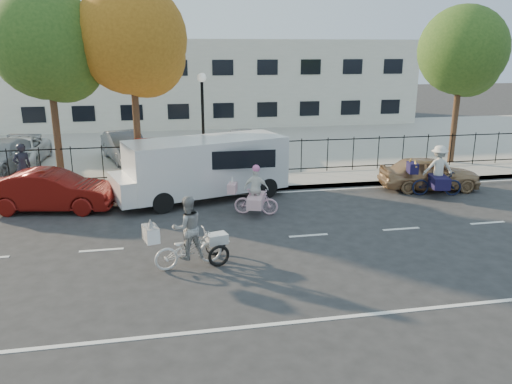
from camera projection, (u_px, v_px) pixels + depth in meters
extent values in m
plane|color=#333334|center=(209.00, 243.00, 14.44)|extent=(120.00, 120.00, 0.00)
cube|color=#A8A399|center=(196.00, 193.00, 19.18)|extent=(60.00, 0.10, 0.15)
cube|color=#A8A399|center=(194.00, 185.00, 20.17)|extent=(60.00, 2.20, 0.15)
cube|color=#A8A399|center=(183.00, 145.00, 28.57)|extent=(60.00, 15.60, 0.15)
cube|color=silver|center=(175.00, 82.00, 37.20)|extent=(34.00, 10.00, 6.00)
cylinder|color=black|center=(203.00, 131.00, 20.35)|extent=(0.12, 0.12, 4.00)
sphere|color=white|center=(202.00, 78.00, 19.75)|extent=(0.36, 0.36, 0.36)
cylinder|color=black|center=(137.00, 160.00, 20.17)|extent=(0.06, 0.06, 1.80)
cylinder|color=black|center=(155.00, 160.00, 20.29)|extent=(0.06, 0.06, 1.80)
cube|color=#59140F|center=(145.00, 146.00, 20.06)|extent=(0.85, 0.04, 0.60)
imported|color=silver|center=(188.00, 249.00, 12.76)|extent=(1.89, 1.05, 0.94)
imported|color=white|center=(188.00, 228.00, 12.60)|extent=(0.93, 0.80, 1.65)
cube|color=white|center=(151.00, 234.00, 12.22)|extent=(0.45, 0.63, 0.38)
cone|color=white|center=(150.00, 222.00, 12.27)|extent=(0.15, 0.15, 0.19)
cone|color=white|center=(150.00, 226.00, 12.03)|extent=(0.15, 0.15, 0.19)
torus|color=black|center=(219.00, 256.00, 12.79)|extent=(0.59, 0.23, 0.58)
torus|color=black|center=(216.00, 245.00, 13.48)|extent=(0.59, 0.23, 0.58)
cube|color=white|center=(217.00, 239.00, 13.04)|extent=(0.60, 0.48, 0.26)
imported|color=#EAB2C7|center=(256.00, 202.00, 16.77)|extent=(1.55, 0.88, 0.90)
imported|color=white|center=(256.00, 189.00, 16.65)|extent=(0.90, 0.59, 1.41)
cube|color=#D19FA8|center=(232.00, 188.00, 16.76)|extent=(0.41, 0.55, 0.32)
cone|color=silver|center=(232.00, 180.00, 16.68)|extent=(0.11, 0.11, 0.29)
cube|color=#D19FA8|center=(256.00, 200.00, 16.76)|extent=(0.84, 1.26, 0.36)
sphere|color=pink|center=(256.00, 169.00, 16.46)|extent=(0.25, 0.25, 0.25)
imported|color=black|center=(437.00, 183.00, 18.95)|extent=(1.95, 1.03, 0.97)
imported|color=silver|center=(438.00, 168.00, 18.78)|extent=(1.21, 0.86, 1.70)
cube|color=#141036|center=(412.00, 168.00, 18.82)|extent=(0.45, 0.65, 0.39)
cone|color=gold|center=(410.00, 161.00, 18.94)|extent=(0.13, 0.25, 0.35)
cone|color=gold|center=(415.00, 163.00, 18.57)|extent=(0.13, 0.25, 0.35)
cube|color=#141036|center=(437.00, 180.00, 18.92)|extent=(0.89, 1.50, 0.43)
cube|color=white|center=(207.00, 165.00, 18.40)|extent=(6.14, 3.69, 1.92)
cube|color=white|center=(120.00, 183.00, 17.98)|extent=(1.11, 2.15, 0.86)
cylinder|color=black|center=(152.00, 198.00, 17.40)|extent=(0.80, 0.48, 0.75)
cylinder|color=black|center=(152.00, 185.00, 19.17)|extent=(0.80, 0.48, 0.75)
cylinder|color=black|center=(266.00, 192.00, 18.13)|extent=(0.80, 0.48, 0.75)
cylinder|color=black|center=(256.00, 179.00, 19.91)|extent=(0.80, 0.48, 0.75)
imported|color=#600E0B|center=(52.00, 191.00, 17.13)|extent=(4.47, 2.20, 1.41)
imported|color=#A17D57|center=(429.00, 173.00, 19.76)|extent=(4.04, 2.10, 1.31)
imported|color=black|center=(23.00, 167.00, 19.10)|extent=(0.79, 0.71, 1.81)
imported|color=#95989C|center=(2.00, 156.00, 22.08)|extent=(2.93, 4.93, 1.34)
imported|color=white|center=(21.00, 151.00, 23.53)|extent=(2.10, 4.36, 1.20)
imported|color=#4D4F55|center=(125.00, 146.00, 24.10)|extent=(2.69, 4.51, 1.40)
imported|color=#B5B7BE|center=(243.00, 144.00, 24.59)|extent=(2.14, 4.43, 1.46)
cylinder|color=#442D1D|center=(56.00, 127.00, 19.70)|extent=(0.28, 0.28, 4.87)
sphere|color=#385B1E|center=(47.00, 44.00, 18.83)|extent=(4.17, 4.17, 4.17)
sphere|color=#385B1E|center=(64.00, 63.00, 19.30)|extent=(3.06, 3.06, 3.06)
cylinder|color=#442D1D|center=(137.00, 122.00, 20.23)|extent=(0.28, 0.28, 5.07)
sphere|color=#9F6219|center=(131.00, 38.00, 19.33)|extent=(4.34, 4.34, 4.34)
sphere|color=#9F6219|center=(145.00, 57.00, 19.81)|extent=(3.19, 3.19, 3.19)
cylinder|color=#442D1D|center=(455.00, 116.00, 23.45)|extent=(0.28, 0.28, 4.67)
sphere|color=#385B1E|center=(462.00, 50.00, 22.62)|extent=(4.00, 4.00, 4.00)
sphere|color=#385B1E|center=(468.00, 65.00, 23.09)|extent=(2.93, 2.93, 2.93)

